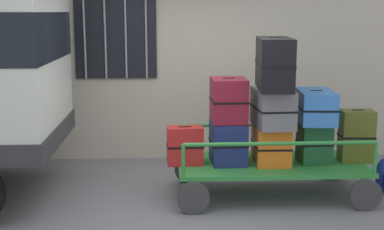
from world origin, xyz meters
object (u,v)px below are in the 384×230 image
suitcase_midleft_bottom (228,142)px  suitcase_center_middle (273,108)px  suitcase_center_top (274,63)px  suitcase_midright_bottom (314,143)px  suitcase_midright_middle (315,106)px  suitcase_midleft_middle (229,100)px  suitcase_center_bottom (271,144)px  suitcase_left_bottom (185,145)px  luggage_cart (271,168)px  suitcase_right_bottom (356,136)px

suitcase_midleft_bottom → suitcase_center_middle: (0.52, -0.05, 0.43)m
suitcase_center_top → suitcase_midright_bottom: (0.52, 0.02, -0.97)m
suitcase_center_middle → suitcase_midright_middle: (0.52, 0.03, 0.01)m
suitcase_midleft_middle → suitcase_center_bottom: bearing=-0.7°
suitcase_left_bottom → suitcase_midleft_bottom: bearing=4.2°
suitcase_midright_bottom → suitcase_left_bottom: bearing=179.7°
suitcase_center_bottom → suitcase_center_middle: (0.00, -0.04, 0.46)m
suitcase_center_bottom → luggage_cart: bearing=-90.0°
suitcase_right_bottom → suitcase_midright_bottom: bearing=-177.1°
suitcase_left_bottom → suitcase_right_bottom: suitcase_right_bottom is taller
suitcase_center_middle → suitcase_midright_bottom: 0.68m
suitcase_midleft_bottom → suitcase_center_bottom: suitcase_midleft_bottom is taller
suitcase_center_middle → suitcase_right_bottom: bearing=1.7°
suitcase_center_middle → suitcase_right_bottom: 1.11m
suitcase_left_bottom → suitcase_midright_bottom: (1.57, -0.01, 0.02)m
suitcase_center_bottom → suitcase_center_top: size_ratio=0.66×
suitcase_center_middle → suitcase_center_bottom: bearing=90.0°
suitcase_midleft_middle → suitcase_center_middle: suitcase_midleft_middle is taller
suitcase_left_bottom → suitcase_right_bottom: 2.10m
suitcase_center_middle → suitcase_midright_middle: 0.52m
suitcase_center_bottom → suitcase_center_middle: size_ratio=0.92×
suitcase_left_bottom → suitcase_center_top: 1.44m
suitcase_midleft_middle → suitcase_midright_bottom: suitcase_midleft_middle is taller
suitcase_midright_middle → suitcase_right_bottom: suitcase_midright_middle is taller
suitcase_center_bottom → suitcase_midright_bottom: 0.53m
suitcase_left_bottom → suitcase_midleft_bottom: suitcase_midleft_bottom is taller
suitcase_center_top → suitcase_midleft_bottom: bearing=172.5°
suitcase_midleft_middle → suitcase_center_middle: (0.52, -0.05, -0.09)m
luggage_cart → suitcase_midleft_middle: size_ratio=4.44×
suitcase_center_middle → suitcase_left_bottom: bearing=179.3°
luggage_cart → suitcase_midright_bottom: 0.61m
suitcase_midleft_middle → suitcase_midright_middle: bearing=-1.4°
luggage_cart → suitcase_center_middle: (0.00, -0.02, 0.75)m
luggage_cart → suitcase_center_top: size_ratio=2.43×
suitcase_midright_middle → suitcase_center_bottom: bearing=177.9°
luggage_cart → suitcase_center_bottom: size_ratio=3.71×
suitcase_midleft_bottom → suitcase_midright_bottom: size_ratio=1.07×
suitcase_center_top → suitcase_midright_middle: 0.74m
suitcase_midleft_bottom → suitcase_midleft_middle: bearing=90.0°
luggage_cart → suitcase_midright_bottom: size_ratio=4.67×
suitcase_left_bottom → suitcase_midright_middle: size_ratio=0.64×
suitcase_midleft_middle → luggage_cart: bearing=-3.5°
suitcase_right_bottom → suitcase_center_middle: bearing=-178.3°
suitcase_center_middle → suitcase_midright_middle: bearing=2.8°
suitcase_center_middle → suitcase_midright_middle: suitcase_center_middle is taller
suitcase_midright_bottom → suitcase_midright_middle: 0.44m
suitcase_left_bottom → suitcase_midright_bottom: size_ratio=0.93×
suitcase_left_bottom → suitcase_midright_bottom: 1.57m
suitcase_right_bottom → luggage_cart: bearing=-179.4°
luggage_cart → suitcase_midleft_middle: bearing=176.5°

